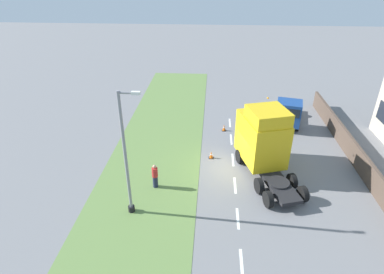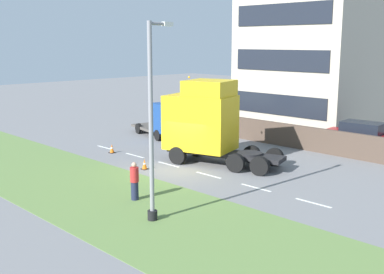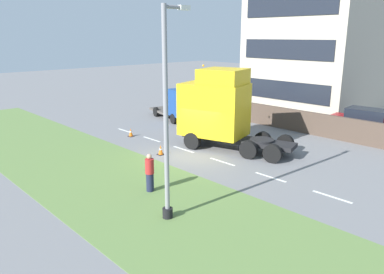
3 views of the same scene
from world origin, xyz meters
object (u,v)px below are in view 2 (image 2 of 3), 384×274
object	(u,v)px
parked_car	(361,138)
traffic_cone_lead	(112,149)
traffic_cone_trailing	(145,164)
flatbed_truck	(167,120)
lamp_post	(152,133)
lorry_cab	(204,122)
pedestrian	(135,182)

from	to	relation	value
parked_car	traffic_cone_lead	world-z (taller)	parked_car
parked_car	traffic_cone_trailing	world-z (taller)	parked_car
flatbed_truck	lamp_post	world-z (taller)	lamp_post
parked_car	traffic_cone_trailing	size ratio (longest dim) A/B	8.11
traffic_cone_trailing	lorry_cab	bearing A→B (deg)	-18.54
parked_car	pedestrian	world-z (taller)	parked_car
parked_car	lorry_cab	bearing A→B (deg)	144.95
lorry_cab	flatbed_truck	world-z (taller)	lorry_cab
flatbed_truck	traffic_cone_trailing	size ratio (longest dim) A/B	9.99
lorry_cab	flatbed_truck	xyz separation A→B (m)	(3.22, 6.96, -1.03)
lamp_post	traffic_cone_lead	world-z (taller)	lamp_post
flatbed_truck	parked_car	bearing A→B (deg)	127.88
flatbed_truck	traffic_cone_lead	bearing A→B (deg)	24.08
pedestrian	traffic_cone_lead	bearing A→B (deg)	60.69
lorry_cab	parked_car	size ratio (longest dim) A/B	1.55
parked_car	traffic_cone_lead	bearing A→B (deg)	131.42
lorry_cab	traffic_cone_trailing	size ratio (longest dim) A/B	12.58
lorry_cab	parked_car	distance (m)	10.48
lamp_post	traffic_cone_lead	distance (m)	12.83
lorry_cab	traffic_cone_lead	world-z (taller)	lorry_cab
lorry_cab	parked_car	bearing A→B (deg)	-47.44
parked_car	pedestrian	distance (m)	16.38
lamp_post	traffic_cone_trailing	world-z (taller)	lamp_post
parked_car	pedestrian	size ratio (longest dim) A/B	2.69
flatbed_truck	parked_car	distance (m)	13.54
traffic_cone_trailing	parked_car	bearing A→B (deg)	-27.63
lorry_cab	pedestrian	xyz separation A→B (m)	(-7.26, -2.65, -1.58)
traffic_cone_lead	traffic_cone_trailing	xyz separation A→B (m)	(-1.08, -4.64, 0.00)
lamp_post	pedestrian	distance (m)	3.79
flatbed_truck	lamp_post	bearing A→B (deg)	59.57
traffic_cone_lead	lamp_post	bearing A→B (deg)	-117.70
lorry_cab	flatbed_truck	distance (m)	7.74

